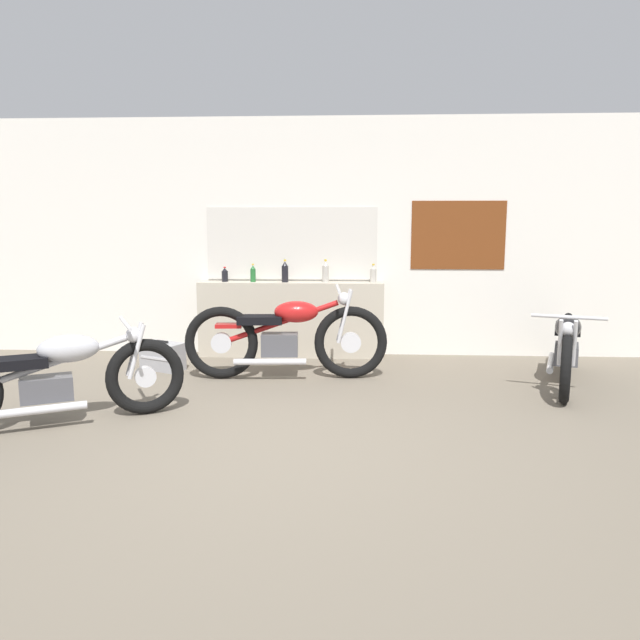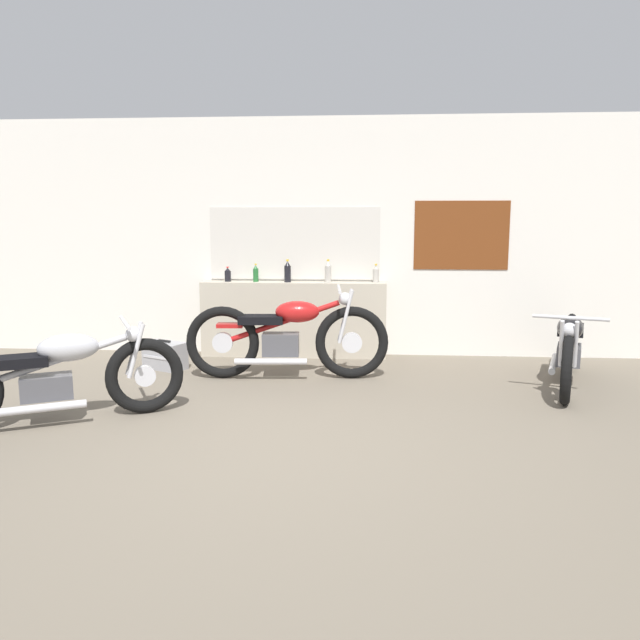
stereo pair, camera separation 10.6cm
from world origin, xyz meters
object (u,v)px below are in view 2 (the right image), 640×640
at_px(bottle_right_center, 328,272).
at_px(bottle_center, 288,272).
at_px(bottle_rightmost, 376,274).
at_px(motorcycle_red, 287,336).
at_px(bottle_left_center, 256,274).
at_px(motorcycle_silver, 55,376).
at_px(motorcycle_black, 569,347).
at_px(bottle_leftmost, 228,275).
at_px(hard_case_silver, 165,355).

bearing_deg(bottle_right_center, bottle_center, 179.54).
height_order(bottle_rightmost, motorcycle_red, bottle_rightmost).
relative_size(bottle_left_center, motorcycle_silver, 0.12).
bearing_deg(motorcycle_black, bottle_leftmost, 162.52).
bearing_deg(motorcycle_black, bottle_right_center, 155.40).
relative_size(bottle_left_center, bottle_right_center, 0.79).
relative_size(motorcycle_black, motorcycle_silver, 1.05).
xyz_separation_m(bottle_rightmost, motorcycle_black, (1.88, -1.15, -0.60)).
bearing_deg(motorcycle_red, motorcycle_silver, -136.64).
xyz_separation_m(motorcycle_red, motorcycle_black, (2.79, -0.06, -0.05)).
height_order(bottle_rightmost, hard_case_silver, bottle_rightmost).
distance_m(motorcycle_red, hard_case_silver, 1.45).
bearing_deg(bottle_rightmost, bottle_left_center, -179.52).
bearing_deg(motorcycle_silver, motorcycle_red, 43.36).
bearing_deg(bottle_rightmost, bottle_center, -178.28).
xyz_separation_m(bottle_right_center, bottle_rightmost, (0.56, 0.03, -0.02)).
relative_size(motorcycle_silver, hard_case_silver, 3.55).
xyz_separation_m(bottle_leftmost, hard_case_silver, (-0.54, -0.78, -0.82)).
relative_size(bottle_left_center, bottle_center, 0.80).
bearing_deg(bottle_center, bottle_leftmost, 178.02).
bearing_deg(bottle_leftmost, bottle_right_center, -1.37).
bearing_deg(motorcycle_red, hard_case_silver, 167.69).
xyz_separation_m(bottle_left_center, bottle_right_center, (0.86, -0.02, 0.03)).
relative_size(bottle_leftmost, hard_case_silver, 0.34).
distance_m(bottle_center, bottle_rightmost, 1.04).
xyz_separation_m(bottle_leftmost, motorcycle_black, (3.64, -1.14, -0.58)).
relative_size(bottle_rightmost, motorcycle_black, 0.11).
height_order(bottle_center, bottle_rightmost, bottle_center).
xyz_separation_m(bottle_leftmost, bottle_right_center, (1.20, -0.03, 0.04)).
bearing_deg(bottle_rightmost, motorcycle_red, -129.90).
distance_m(bottle_left_center, motorcycle_silver, 2.94).
height_order(bottle_leftmost, motorcycle_red, bottle_leftmost).
relative_size(bottle_left_center, motorcycle_red, 0.10).
xyz_separation_m(bottle_center, bottle_right_center, (0.48, -0.00, 0.00)).
xyz_separation_m(bottle_rightmost, hard_case_silver, (-2.30, -0.79, -0.84)).
height_order(motorcycle_red, hard_case_silver, motorcycle_red).
relative_size(bottle_right_center, bottle_rightmost, 1.24).
bearing_deg(bottle_left_center, hard_case_silver, -138.66).
bearing_deg(bottle_center, motorcycle_black, -21.02).
bearing_deg(motorcycle_black, motorcycle_red, 178.72).
distance_m(motorcycle_red, motorcycle_black, 2.79).
xyz_separation_m(bottle_left_center, motorcycle_silver, (-1.15, -2.64, -0.59)).
bearing_deg(motorcycle_red, motorcycle_black, -1.28).
bearing_deg(motorcycle_red, bottle_leftmost, 128.00).
height_order(bottle_left_center, bottle_center, bottle_center).
distance_m(bottle_right_center, hard_case_silver, 2.08).
bearing_deg(motorcycle_silver, motorcycle_black, 18.67).
xyz_separation_m(bottle_right_center, motorcycle_black, (2.44, -1.12, -0.62)).
height_order(bottle_right_center, bottle_rightmost, bottle_right_center).
distance_m(motorcycle_black, hard_case_silver, 4.20).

